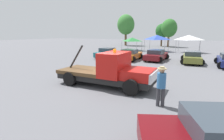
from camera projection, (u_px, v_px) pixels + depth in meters
ground_plane at (105, 85)px, 11.17m from camera, size 160.00×160.00×0.00m
tow_truck at (110, 72)px, 10.81m from camera, size 6.26×2.43×2.51m
person_near_truck at (161, 83)px, 7.78m from camera, size 0.41×0.41×1.84m
parked_car_teal at (108, 53)px, 23.75m from camera, size 2.39×4.61×1.34m
parked_car_orange at (130, 55)px, 21.62m from camera, size 2.56×4.52×1.34m
parked_car_maroon at (156, 55)px, 21.21m from camera, size 2.53×4.67×1.34m
parked_car_olive at (192, 57)px, 19.45m from camera, size 2.66×4.83×1.34m
canopy_tent_green at (132, 39)px, 33.11m from camera, size 3.04×3.04×2.47m
canopy_tent_blue at (157, 37)px, 31.51m from camera, size 3.63×3.63×2.96m
canopy_tent_white at (189, 38)px, 29.69m from camera, size 3.64×3.64×2.97m
tree_left at (126, 25)px, 46.59m from camera, size 4.59×4.59×8.19m
tree_center at (162, 31)px, 43.90m from camera, size 3.16×3.16×5.64m
tree_right at (169, 28)px, 41.57m from camera, size 3.71×3.71×6.62m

